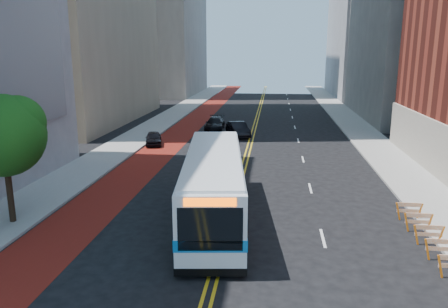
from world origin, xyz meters
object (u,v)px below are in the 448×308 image
Objects in this scene: car_c at (215,124)px; car_b at (238,129)px; car_a at (154,138)px; street_tree at (4,132)px; transit_bus at (214,184)px.

car_b is at bearing -51.15° from car_c.
car_b reaches higher than car_c.
street_tree is at bearing -110.34° from car_a.
transit_bus is at bearing -83.22° from car_c.
transit_bus reaches higher than car_c.
street_tree is 10.99m from transit_bus.
car_a is 9.39m from car_b.
transit_bus is 3.64× the size of car_a.
transit_bus is 27.33m from car_c.
car_c is (-2.99, 3.60, -0.05)m from car_b.
car_a is 0.75× the size of car_c.
street_tree is at bearing -103.94° from car_c.
transit_bus reaches higher than car_a.
car_c is (6.76, 29.07, -4.19)m from street_tree.
car_b is 0.94× the size of car_c.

